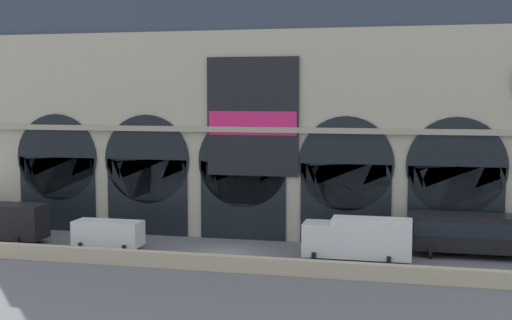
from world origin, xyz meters
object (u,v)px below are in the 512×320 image
(bus_east, at_px, (486,233))
(van_midwest, at_px, (108,233))
(box_truck_west, at_px, (1,221))
(box_truck_mideast, at_px, (359,238))

(bus_east, bearing_deg, van_midwest, -172.20)
(box_truck_west, bearing_deg, van_midwest, -2.49)
(box_truck_west, relative_size, bus_east, 0.68)
(van_midwest, height_order, bus_east, bus_east)
(box_truck_west, distance_m, bus_east, 37.11)
(box_truck_west, xyz_separation_m, box_truck_mideast, (28.15, -0.05, 0.00))
(box_truck_mideast, bearing_deg, box_truck_west, 179.91)
(box_truck_west, bearing_deg, bus_east, 5.21)
(van_midwest, bearing_deg, bus_east, 7.80)
(van_midwest, height_order, box_truck_mideast, box_truck_mideast)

